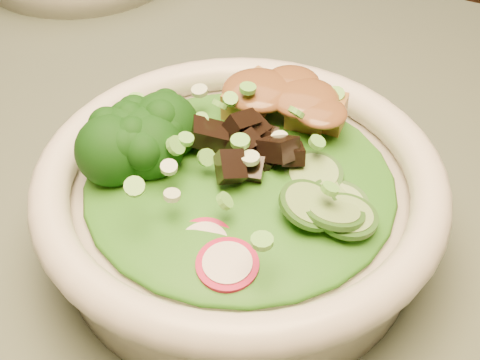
% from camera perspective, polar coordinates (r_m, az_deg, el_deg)
% --- Properties ---
extents(dining_table, '(1.20, 0.80, 0.75)m').
position_cam_1_polar(dining_table, '(0.58, 7.24, -12.34)').
color(dining_table, black).
rests_on(dining_table, ground).
extents(salad_bowl, '(0.27, 0.27, 0.07)m').
position_cam_1_polar(salad_bowl, '(0.45, 0.00, -1.87)').
color(salad_bowl, silver).
rests_on(salad_bowl, dining_table).
extents(lettuce_bed, '(0.21, 0.21, 0.02)m').
position_cam_1_polar(lettuce_bed, '(0.44, 0.00, 0.10)').
color(lettuce_bed, '#1D5612').
rests_on(lettuce_bed, salad_bowl).
extents(broccoli_florets, '(0.10, 0.09, 0.04)m').
position_cam_1_polar(broccoli_florets, '(0.45, -7.61, 3.52)').
color(broccoli_florets, black).
rests_on(broccoli_florets, salad_bowl).
extents(radish_slices, '(0.12, 0.07, 0.02)m').
position_cam_1_polar(radish_slices, '(0.39, -3.37, -5.70)').
color(radish_slices, '#A30C33').
rests_on(radish_slices, salad_bowl).
extents(cucumber_slices, '(0.09, 0.09, 0.04)m').
position_cam_1_polar(cucumber_slices, '(0.41, 8.35, -1.11)').
color(cucumber_slices, '#81B665').
rests_on(cucumber_slices, salad_bowl).
extents(mushroom_heap, '(0.09, 0.09, 0.04)m').
position_cam_1_polar(mushroom_heap, '(0.44, 0.62, 2.47)').
color(mushroom_heap, black).
rests_on(mushroom_heap, salad_bowl).
extents(tofu_cubes, '(0.10, 0.08, 0.04)m').
position_cam_1_polar(tofu_cubes, '(0.48, 3.14, 5.91)').
color(tofu_cubes, '#945D31').
rests_on(tofu_cubes, salad_bowl).
extents(peanut_sauce, '(0.07, 0.06, 0.02)m').
position_cam_1_polar(peanut_sauce, '(0.47, 3.19, 7.20)').
color(peanut_sauce, brown).
rests_on(peanut_sauce, tofu_cubes).
extents(scallion_garnish, '(0.19, 0.19, 0.02)m').
position_cam_1_polar(scallion_garnish, '(0.42, 0.00, 2.54)').
color(scallion_garnish, '#61BA41').
rests_on(scallion_garnish, salad_bowl).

